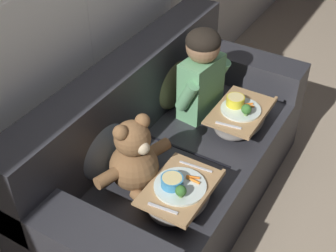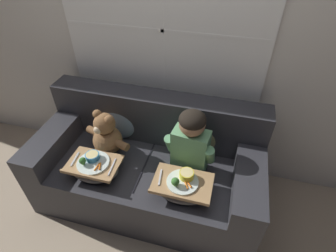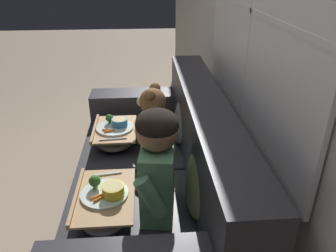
% 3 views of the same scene
% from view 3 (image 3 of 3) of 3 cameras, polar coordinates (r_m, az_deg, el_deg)
% --- Properties ---
extents(ground_plane, '(14.00, 14.00, 0.00)m').
position_cam_3_polar(ground_plane, '(2.24, -2.99, -17.43)').
color(ground_plane, tan).
extents(wall_back_with_window, '(8.00, 0.08, 2.60)m').
position_cam_3_polar(wall_back_with_window, '(1.72, 15.77, 17.19)').
color(wall_back_with_window, beige).
rests_on(wall_back_with_window, ground_plane).
extents(couch, '(1.82, 0.86, 0.90)m').
position_cam_3_polar(couch, '(2.02, -1.52, -10.56)').
color(couch, '#2D2D33').
rests_on(couch, ground_plane).
extents(throw_pillow_behind_child, '(0.39, 0.19, 0.41)m').
position_cam_3_polar(throw_pillow_behind_child, '(1.58, 5.75, -8.91)').
color(throw_pillow_behind_child, '#898456').
rests_on(throw_pillow_behind_child, couch).
extents(throw_pillow_behind_teddy, '(0.38, 0.18, 0.39)m').
position_cam_3_polar(throw_pillow_behind_teddy, '(2.17, 2.76, 1.78)').
color(throw_pillow_behind_teddy, slate).
rests_on(throw_pillow_behind_teddy, couch).
extents(child_figure, '(0.40, 0.21, 0.54)m').
position_cam_3_polar(child_figure, '(1.50, -1.85, -5.81)').
color(child_figure, '#66A370').
rests_on(child_figure, couch).
extents(teddy_bear, '(0.43, 0.31, 0.40)m').
position_cam_3_polar(teddy_bear, '(2.17, -2.76, 1.23)').
color(teddy_bear, brown).
rests_on(teddy_bear, couch).
extents(lap_tray_child, '(0.42, 0.28, 0.19)m').
position_cam_3_polar(lap_tray_child, '(1.65, -10.82, -12.91)').
color(lap_tray_child, slate).
rests_on(lap_tray_child, child_figure).
extents(lap_tray_teddy, '(0.40, 0.28, 0.19)m').
position_cam_3_polar(lap_tray_teddy, '(2.22, -9.16, -1.42)').
color(lap_tray_teddy, slate).
rests_on(lap_tray_teddy, teddy_bear).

